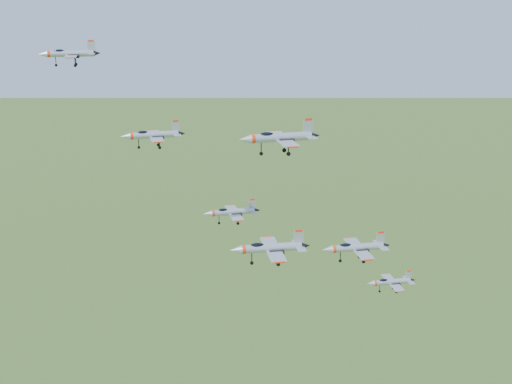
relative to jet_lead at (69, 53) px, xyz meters
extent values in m
cylinder|color=#A5AAB2|center=(0.31, -0.02, -0.03)|extent=(7.86, 1.51, 1.13)
cone|color=#A5AAB2|center=(-4.37, 0.21, -0.03)|extent=(1.62, 1.20, 1.13)
cone|color=black|center=(4.82, -0.23, -0.03)|extent=(1.26, 1.02, 0.96)
ellipsoid|color=black|center=(-1.60, 0.08, 0.40)|extent=(1.95, 0.90, 0.72)
cube|color=#A5AAB2|center=(0.37, -2.45, -0.24)|extent=(2.18, 3.91, 0.12)
cube|color=#A5AAB2|center=(0.60, 2.40, -0.24)|extent=(2.18, 3.91, 0.12)
cube|color=#A5AAB2|center=(3.87, -0.19, 1.15)|extent=(1.31, 0.17, 1.82)
cube|color=red|center=(3.87, -0.19, 2.10)|extent=(0.96, 0.17, 0.30)
cylinder|color=#A5AAB2|center=(12.91, -16.20, -11.45)|extent=(7.68, 1.28, 1.11)
cone|color=#A5AAB2|center=(8.31, -16.30, -11.45)|extent=(1.56, 1.14, 1.11)
cone|color=black|center=(17.34, -16.10, -11.45)|extent=(1.21, 0.97, 0.94)
ellipsoid|color=black|center=(11.04, -16.24, -11.03)|extent=(1.89, 0.84, 0.70)
cube|color=#A5AAB2|center=(13.13, -18.58, -11.66)|extent=(2.04, 3.79, 0.12)
cube|color=#A5AAB2|center=(13.03, -13.81, -11.66)|extent=(2.04, 3.79, 0.12)
cube|color=#A5AAB2|center=(16.40, -16.12, -10.30)|extent=(1.28, 0.13, 1.79)
cube|color=red|center=(16.40, -16.12, -9.36)|extent=(0.94, 0.14, 0.30)
cylinder|color=#A5AAB2|center=(29.98, -31.49, -9.26)|extent=(8.99, 1.53, 1.29)
cone|color=#A5AAB2|center=(24.61, -31.64, -9.26)|extent=(1.83, 1.34, 1.29)
cone|color=black|center=(35.15, -31.35, -9.26)|extent=(1.42, 1.14, 1.10)
ellipsoid|color=black|center=(27.79, -31.55, -8.77)|extent=(2.21, 0.99, 0.82)
cube|color=#A5AAB2|center=(30.25, -34.27, -9.50)|extent=(2.41, 4.44, 0.14)
cube|color=#A5AAB2|center=(30.10, -28.70, -9.50)|extent=(2.41, 4.44, 0.14)
cube|color=#A5AAB2|center=(34.06, -31.38, -7.91)|extent=(1.50, 0.16, 2.09)
cube|color=red|center=(34.06, -31.38, -6.82)|extent=(1.10, 0.17, 0.35)
cylinder|color=#A5AAB2|center=(27.12, -8.14, -28.27)|extent=(7.84, 1.15, 1.13)
cone|color=#A5AAB2|center=(22.42, -8.16, -28.27)|extent=(1.57, 1.14, 1.13)
cone|color=black|center=(31.65, -8.13, -28.27)|extent=(1.22, 0.96, 0.96)
ellipsoid|color=black|center=(25.20, -8.15, -27.84)|extent=(1.92, 0.82, 0.72)
cube|color=#A5AAB2|center=(27.30, -10.58, -28.49)|extent=(2.01, 3.84, 0.12)
cube|color=#A5AAB2|center=(27.29, -5.71, -28.49)|extent=(2.01, 3.84, 0.12)
cube|color=#A5AAB2|center=(30.69, -8.14, -27.09)|extent=(1.31, 0.11, 1.83)
cube|color=red|center=(30.69, -8.14, -26.14)|extent=(0.96, 0.12, 0.30)
cylinder|color=#A5AAB2|center=(29.80, -26.88, -28.18)|extent=(9.63, 1.88, 1.38)
cone|color=#A5AAB2|center=(24.07, -26.58, -28.18)|extent=(1.98, 1.48, 1.38)
cone|color=black|center=(35.32, -27.17, -28.18)|extent=(1.55, 1.25, 1.17)
ellipsoid|color=black|center=(27.47, -26.76, -27.66)|extent=(2.39, 1.12, 0.88)
cube|color=#A5AAB2|center=(29.86, -29.87, -28.44)|extent=(2.69, 4.80, 0.15)
cube|color=#A5AAB2|center=(30.17, -23.92, -28.44)|extent=(2.69, 4.80, 0.15)
cube|color=#A5AAB2|center=(34.16, -27.11, -26.74)|extent=(1.60, 0.21, 2.23)
cube|color=red|center=(34.16, -27.11, -25.57)|extent=(1.18, 0.21, 0.37)
cylinder|color=#A5AAB2|center=(47.94, -17.27, -33.44)|extent=(9.43, 1.59, 1.36)
cone|color=#A5AAB2|center=(42.31, -17.13, -33.44)|extent=(1.91, 1.40, 1.36)
cone|color=black|center=(53.37, -17.40, -33.44)|extent=(1.49, 1.19, 1.15)
ellipsoid|color=black|center=(45.65, -17.21, -32.93)|extent=(2.32, 1.03, 0.86)
cube|color=#A5AAB2|center=(48.08, -20.19, -33.70)|extent=(2.51, 4.65, 0.15)
cube|color=#A5AAB2|center=(48.22, -14.35, -33.70)|extent=(2.51, 4.65, 0.15)
cube|color=#A5AAB2|center=(52.22, -17.37, -32.03)|extent=(1.57, 0.16, 2.19)
cube|color=red|center=(52.22, -17.37, -30.88)|extent=(1.15, 0.17, 0.37)
cylinder|color=#A5AAB2|center=(61.77, -2.14, -48.25)|extent=(7.93, 1.36, 1.14)
cone|color=#A5AAB2|center=(57.02, -2.01, -48.25)|extent=(1.61, 1.18, 1.14)
cone|color=black|center=(66.33, -2.26, -48.25)|extent=(1.26, 1.00, 0.97)
ellipsoid|color=black|center=(59.83, -2.08, -47.82)|extent=(1.95, 0.87, 0.72)
cube|color=#A5AAB2|center=(61.87, -4.60, -48.47)|extent=(2.13, 3.92, 0.12)
cube|color=#A5AAB2|center=(62.01, 0.32, -48.47)|extent=(2.13, 3.92, 0.12)
cube|color=#A5AAB2|center=(65.36, -2.24, -47.06)|extent=(1.32, 0.14, 1.84)
cube|color=red|center=(65.36, -2.24, -46.10)|extent=(0.97, 0.15, 0.31)
camera|label=1|loc=(4.80, -128.75, 13.90)|focal=50.00mm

